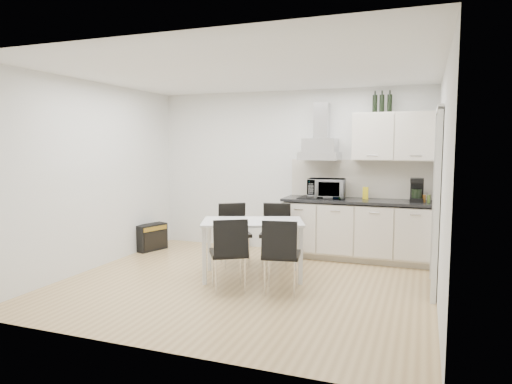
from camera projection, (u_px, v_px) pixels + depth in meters
ground at (244, 284)px, 5.71m from camera, size 4.50×4.50×0.00m
wall_back at (289, 171)px, 7.44m from camera, size 4.50×0.10×2.60m
wall_front at (152, 198)px, 3.71m from camera, size 4.50×0.10×2.60m
wall_left at (94, 176)px, 6.35m from camera, size 0.10×4.00×2.60m
wall_right at (442, 186)px, 4.79m from camera, size 0.10×4.00×2.60m
ceiling at (243, 72)px, 5.44m from camera, size 4.50×4.50×0.00m
doorway at (436, 203)px, 5.35m from camera, size 0.08×1.04×2.10m
kitchenette at (361, 205)px, 6.83m from camera, size 2.22×0.64×2.52m
dining_table at (253, 228)px, 5.92m from camera, size 1.47×1.15×0.75m
chair_far_left at (235, 235)px, 6.57m from camera, size 0.65×0.66×0.88m
chair_far_right at (276, 235)px, 6.56m from camera, size 0.53×0.58×0.88m
chair_near_left at (229, 254)px, 5.42m from camera, size 0.64×0.66×0.88m
chair_near_right at (281, 256)px, 5.33m from camera, size 0.52×0.57×0.88m
guitar_amp at (151, 237)px, 7.51m from camera, size 0.38×0.56×0.43m
floor_speaker at (242, 240)px, 7.74m from camera, size 0.17×0.16×0.26m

